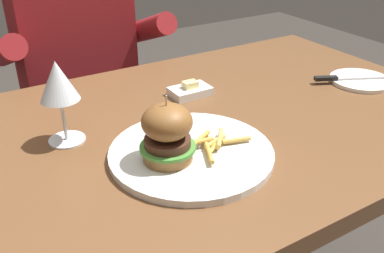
# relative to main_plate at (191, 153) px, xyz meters

# --- Properties ---
(dining_table) EXTENTS (1.31, 0.77, 0.74)m
(dining_table) POSITION_rel_main_plate_xyz_m (0.07, 0.11, -0.10)
(dining_table) COLOR brown
(dining_table) RESTS_ON ground
(main_plate) EXTENTS (0.31, 0.31, 0.01)m
(main_plate) POSITION_rel_main_plate_xyz_m (0.00, 0.00, 0.00)
(main_plate) COLOR white
(main_plate) RESTS_ON dining_table
(burger_sandwich) EXTENTS (0.10, 0.10, 0.13)m
(burger_sandwich) POSITION_rel_main_plate_xyz_m (-0.05, -0.00, 0.06)
(burger_sandwich) COLOR #9E6B38
(burger_sandwich) RESTS_ON main_plate
(fries_pile) EXTENTS (0.12, 0.10, 0.02)m
(fries_pile) POSITION_rel_main_plate_xyz_m (0.04, -0.01, 0.02)
(fries_pile) COLOR #EABC5B
(fries_pile) RESTS_ON main_plate
(wine_glass) EXTENTS (0.08, 0.08, 0.17)m
(wine_glass) POSITION_rel_main_plate_xyz_m (-0.18, 0.18, 0.12)
(wine_glass) COLOR silver
(wine_glass) RESTS_ON dining_table
(bread_plate) EXTENTS (0.16, 0.16, 0.01)m
(bread_plate) POSITION_rel_main_plate_xyz_m (0.57, 0.08, -0.00)
(bread_plate) COLOR white
(bread_plate) RESTS_ON dining_table
(table_knife) EXTENTS (0.18, 0.10, 0.01)m
(table_knife) POSITION_rel_main_plate_xyz_m (0.53, 0.10, 0.01)
(table_knife) COLOR silver
(table_knife) RESTS_ON bread_plate
(butter_dish) EXTENTS (0.10, 0.06, 0.04)m
(butter_dish) POSITION_rel_main_plate_xyz_m (0.14, 0.24, 0.00)
(butter_dish) COLOR white
(butter_dish) RESTS_ON dining_table
(diner_person) EXTENTS (0.51, 0.36, 1.18)m
(diner_person) POSITION_rel_main_plate_xyz_m (0.02, 0.78, -0.18)
(diner_person) COLOR #282833
(diner_person) RESTS_ON ground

